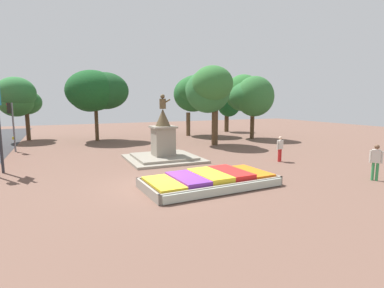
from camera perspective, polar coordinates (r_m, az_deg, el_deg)
name	(u,v)px	position (r m, az deg, el deg)	size (l,w,h in m)	color
ground_plane	(162,186)	(13.81, -5.71, -8.00)	(81.22, 81.22, 0.00)	brown
flower_planter	(211,180)	(13.70, 3.59, -6.95)	(6.20, 3.26, 0.61)	#38281C
statue_monument	(163,147)	(19.71, -5.49, -0.52)	(4.63, 4.63, 4.27)	gray
traffic_light_far_corner	(11,118)	(26.28, -31.18, 4.22)	(0.41, 0.30, 3.72)	slate
pedestrian_with_handbag	(280,147)	(19.83, 16.42, -0.58)	(0.56, 0.30, 1.62)	red
pedestrian_near_planter	(376,160)	(16.97, 31.63, -2.55)	(0.39, 0.49, 1.78)	#338C4C
park_tree_far_left	(95,91)	(30.27, -17.96, 9.56)	(5.77, 5.95, 6.69)	#4C3823
park_tree_behind_statue	(249,95)	(30.90, 10.84, 9.11)	(4.25, 5.18, 6.53)	#4C3823
park_tree_far_right	(195,93)	(33.32, 0.59, 9.70)	(4.67, 5.05, 6.67)	brown
park_tree_street_side	(230,106)	(37.87, 7.17, 7.29)	(2.93, 2.68, 4.72)	#4C3823
park_tree_mid_canopy	(18,99)	(33.15, -30.18, 7.50)	(3.86, 4.61, 6.07)	#4C3823
park_tree_distant	(208,89)	(26.14, 3.10, 10.42)	(3.87, 4.83, 6.75)	#4C3823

